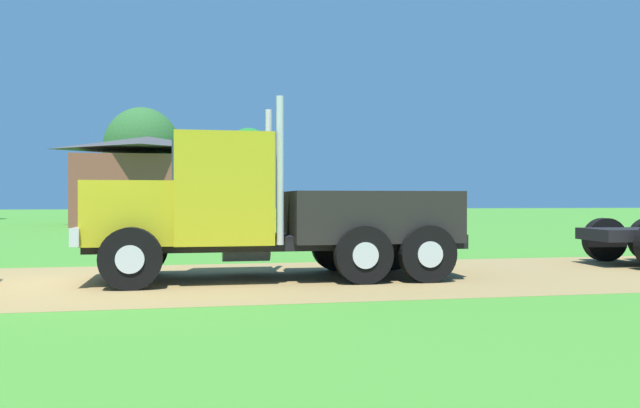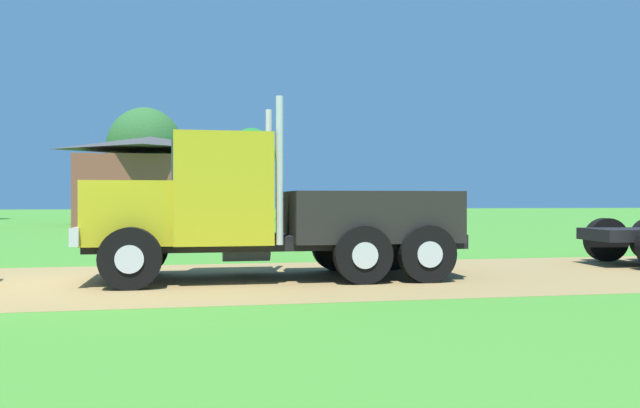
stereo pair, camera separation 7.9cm
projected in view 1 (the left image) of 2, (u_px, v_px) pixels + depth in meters
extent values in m
plane|color=#44892B|center=(75.00, 284.00, 12.18)|extent=(200.00, 200.00, 0.00)
cube|color=olive|center=(75.00, 283.00, 12.18)|extent=(120.00, 6.35, 0.01)
cube|color=black|center=(280.00, 242.00, 12.99)|extent=(7.33, 1.64, 0.28)
cube|color=gold|center=(132.00, 213.00, 12.45)|extent=(1.65, 2.06, 1.18)
cube|color=silver|center=(85.00, 234.00, 12.28)|extent=(0.19, 2.24, 0.32)
cube|color=gold|center=(222.00, 189.00, 12.77)|extent=(1.82, 2.35, 2.07)
cube|color=#2D3D4C|center=(175.00, 168.00, 12.59)|extent=(0.06, 1.94, 0.91)
cylinder|color=silver|center=(280.00, 170.00, 12.05)|extent=(0.14, 0.14, 2.75)
cylinder|color=silver|center=(269.00, 174.00, 13.86)|extent=(0.14, 0.14, 2.75)
cylinder|color=silver|center=(246.00, 249.00, 13.88)|extent=(1.01, 0.53, 0.52)
cube|color=black|center=(368.00, 216.00, 13.33)|extent=(3.32, 2.37, 1.00)
cylinder|color=black|center=(131.00, 259.00, 11.32)|extent=(1.09, 0.31, 1.09)
cylinder|color=silver|center=(130.00, 259.00, 11.17)|extent=(0.49, 0.05, 0.49)
cylinder|color=black|center=(141.00, 249.00, 13.61)|extent=(1.09, 0.31, 1.09)
cylinder|color=silver|center=(142.00, 248.00, 13.77)|extent=(0.49, 0.05, 0.49)
cylinder|color=black|center=(427.00, 254.00, 12.35)|extent=(1.09, 0.31, 1.09)
cylinder|color=silver|center=(430.00, 254.00, 12.19)|extent=(0.49, 0.05, 0.49)
cylinder|color=black|center=(391.00, 245.00, 14.64)|extent=(1.09, 0.31, 1.09)
cylinder|color=silver|center=(389.00, 245.00, 14.79)|extent=(0.49, 0.05, 0.49)
cylinder|color=black|center=(363.00, 255.00, 12.11)|extent=(1.09, 0.31, 1.09)
cylinder|color=silver|center=(366.00, 256.00, 11.96)|extent=(0.49, 0.05, 0.49)
cylinder|color=black|center=(337.00, 246.00, 14.40)|extent=(1.09, 0.31, 1.09)
cylinder|color=silver|center=(335.00, 246.00, 14.56)|extent=(0.49, 0.05, 0.49)
cylinder|color=black|center=(605.00, 240.00, 16.67)|extent=(1.12, 0.39, 1.10)
cylinder|color=silver|center=(601.00, 239.00, 16.83)|extent=(0.50, 0.08, 0.50)
cube|color=brown|center=(148.00, 191.00, 40.03)|extent=(8.28, 6.75, 4.19)
pyramid|color=#424242|center=(148.00, 143.00, 40.01)|extent=(8.69, 7.09, 0.84)
cube|color=black|center=(121.00, 208.00, 36.61)|extent=(1.80, 0.12, 2.20)
cylinder|color=#513823|center=(142.00, 200.00, 47.35)|extent=(0.44, 0.44, 3.04)
ellipsoid|color=#2D622C|center=(142.00, 149.00, 47.33)|extent=(5.51, 5.51, 6.06)
cylinder|color=#513823|center=(249.00, 197.00, 50.55)|extent=(0.44, 0.44, 3.57)
ellipsoid|color=#1E742A|center=(249.00, 155.00, 50.53)|extent=(3.76, 3.76, 4.13)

